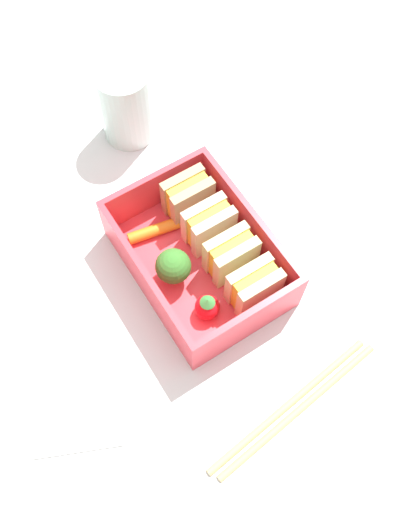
{
  "coord_description": "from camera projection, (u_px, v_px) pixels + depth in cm",
  "views": [
    {
      "loc": [
        20.63,
        -13.09,
        52.5
      ],
      "look_at": [
        0.0,
        0.0,
        2.7
      ],
      "focal_mm": 40.0,
      "sensor_mm": 36.0,
      "label": 1
    }
  ],
  "objects": [
    {
      "name": "sandwich_center_left",
      "position": [
        209.0,
        225.0,
        0.56
      ],
      "size": [
        2.89,
        4.75,
        4.9
      ],
      "color": "beige",
      "rests_on": "bento_tray"
    },
    {
      "name": "broccoli_floret",
      "position": [
        172.0,
        265.0,
        0.54
      ],
      "size": [
        3.46,
        3.46,
        4.18
      ],
      "color": "#8EC25F",
      "rests_on": "bento_tray"
    },
    {
      "name": "folded_napkin",
      "position": [
        75.0,
        385.0,
        0.52
      ],
      "size": [
        14.27,
        12.27,
        0.4
      ],
      "primitive_type": "cube",
      "rotation": [
        0.0,
        0.0,
        -0.42
      ],
      "color": "white",
      "rests_on": "ground_plane"
    },
    {
      "name": "ground_plane",
      "position": [
        199.0,
        272.0,
        0.59
      ],
      "size": [
        120.0,
        120.0,
        2.0
      ],
      "primitive_type": "cube",
      "color": "silver"
    },
    {
      "name": "sandwich_left",
      "position": [
        188.0,
        197.0,
        0.57
      ],
      "size": [
        2.89,
        4.75,
        4.9
      ],
      "color": "tan",
      "rests_on": "bento_tray"
    },
    {
      "name": "drinking_glass",
      "position": [
        126.0,
        104.0,
        0.61
      ],
      "size": [
        5.87,
        5.87,
        9.13
      ],
      "primitive_type": "cylinder",
      "color": "silver",
      "rests_on": "ground_plane"
    },
    {
      "name": "bento_tray",
      "position": [
        199.0,
        265.0,
        0.57
      ],
      "size": [
        17.33,
        12.36,
        1.2
      ],
      "primitive_type": "cube",
      "color": "#E33946",
      "rests_on": "ground_plane"
    },
    {
      "name": "strawberry_far_left",
      "position": [
        207.0,
        307.0,
        0.53
      ],
      "size": [
        2.41,
        2.41,
        3.01
      ],
      "color": "red",
      "rests_on": "bento_tray"
    },
    {
      "name": "sandwich_center",
      "position": [
        231.0,
        255.0,
        0.54
      ],
      "size": [
        2.89,
        4.75,
        4.9
      ],
      "color": "beige",
      "rests_on": "bento_tray"
    },
    {
      "name": "sandwich_center_right",
      "position": [
        254.0,
        287.0,
        0.53
      ],
      "size": [
        2.89,
        4.75,
        4.9
      ],
      "color": "beige",
      "rests_on": "bento_tray"
    },
    {
      "name": "carrot_stick_far_left",
      "position": [
        154.0,
        231.0,
        0.58
      ],
      "size": [
        2.2,
        5.44,
        1.22
      ],
      "primitive_type": "cylinder",
      "rotation": [
        1.57,
        0.0,
        6.09
      ],
      "color": "orange",
      "rests_on": "bento_tray"
    },
    {
      "name": "bento_rim",
      "position": [
        199.0,
        252.0,
        0.55
      ],
      "size": [
        17.33,
        12.36,
        4.94
      ],
      "color": "#E33946",
      "rests_on": "bento_tray"
    },
    {
      "name": "chopstick_pair",
      "position": [
        292.0,
        408.0,
        0.51
      ],
      "size": [
        3.63,
        18.87,
        0.7
      ],
      "color": "tan",
      "rests_on": "ground_plane"
    }
  ]
}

